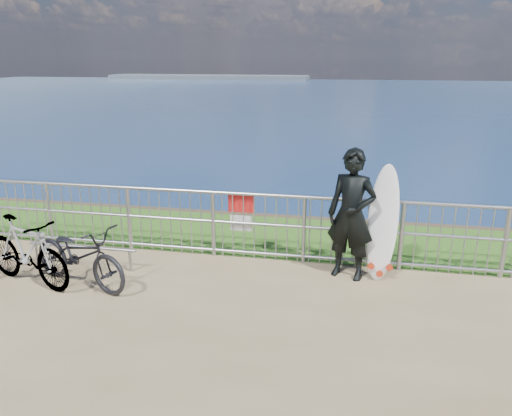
% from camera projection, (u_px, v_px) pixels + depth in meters
% --- Properties ---
extents(grass_strip, '(120.00, 120.00, 0.00)m').
position_uv_depth(grass_strip, '(256.00, 234.00, 9.34)').
color(grass_strip, '#2A5A18').
rests_on(grass_strip, ground).
extents(seascape, '(260.00, 260.00, 5.00)m').
position_uv_depth(seascape, '(209.00, 79.00, 154.43)').
color(seascape, brown).
rests_on(seascape, ground).
extents(railing, '(10.06, 0.10, 1.13)m').
position_uv_depth(railing, '(244.00, 225.00, 8.14)').
color(railing, '#93969B').
rests_on(railing, ground).
extents(surfer, '(0.83, 0.67, 1.96)m').
position_uv_depth(surfer, '(351.00, 215.00, 7.32)').
color(surfer, black).
rests_on(surfer, ground).
extents(surfboard, '(0.53, 0.49, 1.73)m').
position_uv_depth(surfboard, '(382.00, 227.00, 7.36)').
color(surfboard, white).
rests_on(surfboard, ground).
extents(bicycle_near, '(1.90, 1.19, 0.94)m').
position_uv_depth(bicycle_near, '(79.00, 255.00, 7.18)').
color(bicycle_near, black).
rests_on(bicycle_near, ground).
extents(bicycle_far, '(1.77, 0.99, 1.03)m').
position_uv_depth(bicycle_far, '(27.00, 251.00, 7.20)').
color(bicycle_far, black).
rests_on(bicycle_far, ground).
extents(bike_rack, '(1.81, 0.05, 0.38)m').
position_uv_depth(bike_rack, '(82.00, 249.00, 7.83)').
color(bike_rack, '#93969B').
rests_on(bike_rack, ground).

